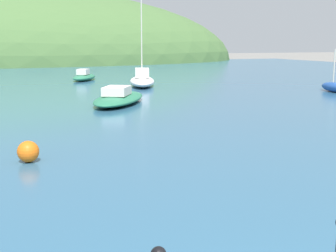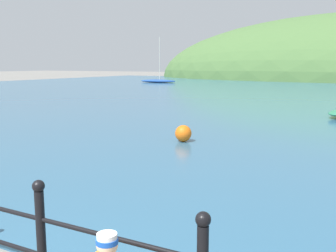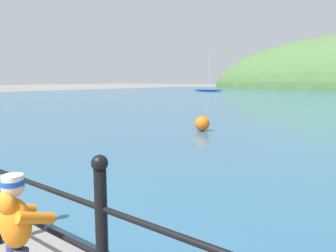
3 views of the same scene
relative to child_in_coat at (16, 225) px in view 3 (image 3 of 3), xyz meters
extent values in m
cylinder|color=black|center=(0.68, 0.28, -0.05)|extent=(0.09, 0.09, 1.10)
sphere|color=black|center=(0.68, 0.28, 0.55)|extent=(0.12, 0.12, 0.12)
ellipsoid|color=orange|center=(0.00, 0.00, 0.02)|extent=(0.30, 0.22, 0.40)
ellipsoid|color=orange|center=(0.00, -0.06, 0.20)|extent=(0.20, 0.12, 0.18)
cylinder|color=orange|center=(-0.14, 0.09, 0.07)|extent=(0.09, 0.31, 0.19)
cylinder|color=orange|center=(0.14, 0.09, 0.07)|extent=(0.09, 0.31, 0.19)
sphere|color=beige|center=(0.00, 0.00, 0.31)|extent=(0.17, 0.17, 0.17)
cylinder|color=#194CB2|center=(0.00, 0.00, 0.34)|extent=(0.17, 0.17, 0.04)
cylinder|color=silver|center=(0.00, 0.00, 0.38)|extent=(0.16, 0.16, 0.04)
ellipsoid|color=#1E4793|center=(-21.46, 38.17, -0.32)|extent=(4.55, 1.58, 0.37)
cylinder|color=beige|center=(-21.24, 38.18, 2.34)|extent=(0.07, 0.07, 4.93)
sphere|color=orange|center=(-3.08, 7.60, -0.27)|extent=(0.47, 0.47, 0.47)
camera|label=1|loc=(-3.80, -2.74, 2.08)|focal=50.00mm
camera|label=2|loc=(1.76, -2.28, 1.69)|focal=42.00mm
camera|label=3|loc=(2.42, -1.16, 1.12)|focal=35.00mm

